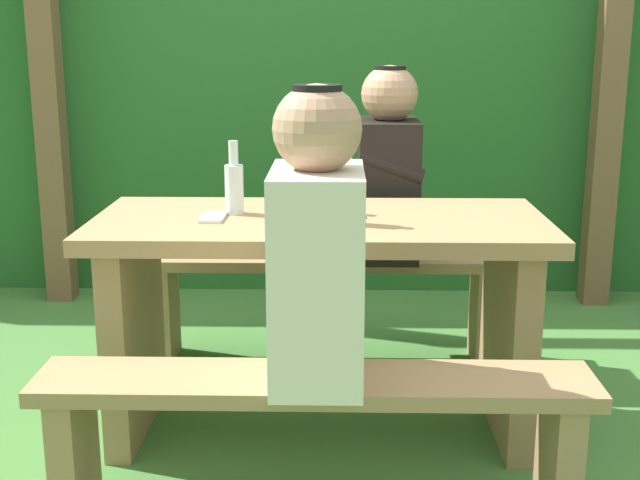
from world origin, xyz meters
TOP-DOWN VIEW (x-y plane):
  - ground_plane at (0.00, 0.00)m, footprint 12.00×12.00m
  - hedge_backdrop at (0.00, 1.87)m, footprint 6.40×0.70m
  - pergola_post_left at (-1.29, 1.36)m, footprint 0.12×0.12m
  - pergola_post_right at (1.29, 1.36)m, footprint 0.12×0.12m
  - picnic_table at (0.00, 0.00)m, footprint 1.40×0.64m
  - bench_near at (0.00, -0.59)m, footprint 1.40×0.24m
  - bench_far at (0.00, 0.59)m, footprint 1.40×0.24m
  - person_white_shirt at (0.01, -0.59)m, footprint 0.25×0.35m
  - person_black_coat at (0.24, 0.59)m, footprint 0.25×0.35m
  - drinking_glass at (0.02, 0.05)m, footprint 0.07×0.07m
  - bottle_left at (-0.27, 0.05)m, footprint 0.06×0.06m
  - bottle_right at (-0.07, 0.10)m, footprint 0.07×0.07m
  - bottle_center at (0.08, -0.09)m, footprint 0.06×0.06m
  - cell_phone at (-0.33, -0.03)m, footprint 0.07×0.14m

SIDE VIEW (x-z plane):
  - ground_plane at x=0.00m, z-range 0.00..0.00m
  - bench_near at x=0.00m, z-range 0.09..0.52m
  - bench_far at x=0.00m, z-range 0.09..0.52m
  - picnic_table at x=0.00m, z-range 0.13..0.84m
  - cell_phone at x=-0.33m, z-range 0.70..0.71m
  - drinking_glass at x=0.02m, z-range 0.70..0.79m
  - person_white_shirt at x=0.01m, z-range 0.40..1.12m
  - person_black_coat at x=0.24m, z-range 0.40..1.12m
  - bottle_center at x=0.08m, z-range 0.69..0.90m
  - bottle_left at x=-0.27m, z-range 0.68..0.91m
  - bottle_right at x=-0.07m, z-range 0.68..0.94m
  - pergola_post_left at x=-1.29m, z-range 0.00..2.09m
  - pergola_post_right at x=1.29m, z-range 0.00..2.09m
  - hedge_backdrop at x=0.00m, z-range 0.00..2.11m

